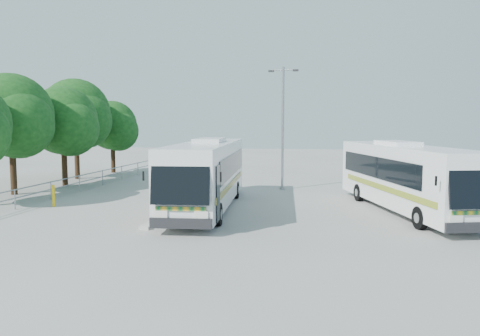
% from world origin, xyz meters
% --- Properties ---
extents(ground, '(100.00, 100.00, 0.00)m').
position_xyz_m(ground, '(0.00, 0.00, 0.00)').
color(ground, '#A7A7A1').
rests_on(ground, ground).
extents(kerb_divider, '(0.40, 16.00, 0.15)m').
position_xyz_m(kerb_divider, '(-2.30, 2.00, 0.07)').
color(kerb_divider, '#B2B2AD').
rests_on(kerb_divider, ground).
extents(railing, '(0.06, 22.00, 1.00)m').
position_xyz_m(railing, '(-10.00, 4.00, 0.74)').
color(railing, gray).
rests_on(railing, ground).
extents(tree_far_b, '(5.33, 5.03, 6.96)m').
position_xyz_m(tree_far_b, '(-13.02, 1.20, 4.57)').
color(tree_far_b, '#382314').
rests_on(tree_far_b, ground).
extents(tree_far_c, '(4.97, 4.69, 6.49)m').
position_xyz_m(tree_far_c, '(-12.12, 5.10, 4.26)').
color(tree_far_c, '#382314').
rests_on(tree_far_c, ground).
extents(tree_far_d, '(5.62, 5.30, 7.33)m').
position_xyz_m(tree_far_d, '(-13.31, 8.80, 4.82)').
color(tree_far_d, '#382314').
rests_on(tree_far_d, ground).
extents(tree_far_e, '(4.54, 4.28, 5.92)m').
position_xyz_m(tree_far_e, '(-12.63, 13.30, 3.89)').
color(tree_far_e, '#382314').
rests_on(tree_far_e, ground).
extents(coach_main, '(3.26, 11.66, 3.19)m').
position_xyz_m(coach_main, '(-1.00, -1.15, 1.75)').
color(coach_main, silver).
rests_on(coach_main, ground).
extents(coach_adjacent, '(5.28, 11.30, 3.09)m').
position_xyz_m(coach_adjacent, '(8.27, -0.23, 1.69)').
color(coach_adjacent, white).
rests_on(coach_adjacent, ground).
extents(lamppost, '(1.84, 0.37, 7.53)m').
position_xyz_m(lamppost, '(2.00, 6.04, 4.15)').
color(lamppost, '#96999E').
rests_on(lamppost, ground).
extents(bollard, '(0.18, 0.18, 1.08)m').
position_xyz_m(bollard, '(-8.62, -1.96, 0.54)').
color(bollard, '#E4B60D').
rests_on(bollard, ground).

